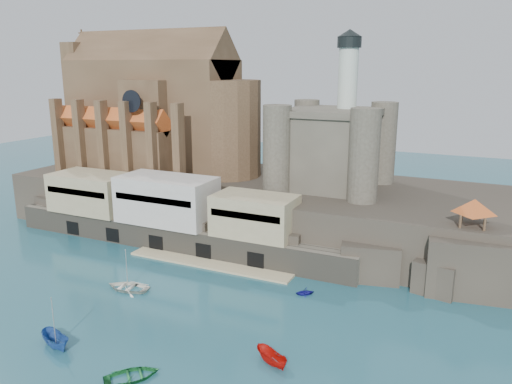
{
  "coord_description": "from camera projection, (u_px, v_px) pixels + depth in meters",
  "views": [
    {
      "loc": [
        42.63,
        -50.36,
        32.73
      ],
      "look_at": [
        4.26,
        32.0,
        9.76
      ],
      "focal_mm": 35.0,
      "sensor_mm": 36.0,
      "label": 1
    }
  ],
  "objects": [
    {
      "name": "ground",
      "position": [
        132.0,
        307.0,
        69.73
      ],
      "size": [
        300.0,
        300.0,
        0.0
      ],
      "primitive_type": "plane",
      "color": "#1B4C5A",
      "rests_on": "ground"
    },
    {
      "name": "rock_outcrop",
      "position": [
        468.0,
        265.0,
        74.26
      ],
      "size": [
        14.5,
        10.5,
        8.7
      ],
      "color": "#29241F",
      "rests_on": "ground"
    },
    {
      "name": "boat_7",
      "position": [
        305.0,
        294.0,
        73.6
      ],
      "size": [
        2.55,
        2.78,
        2.75
      ],
      "primitive_type": "imported",
      "rotation": [
        0.0,
        0.0,
        5.32
      ],
      "color": "#1A1890",
      "rests_on": "ground"
    },
    {
      "name": "pavilion",
      "position": [
        474.0,
        208.0,
        72.27
      ],
      "size": [
        6.4,
        6.4,
        5.4
      ],
      "color": "#4B3623",
      "rests_on": "rock_outcrop"
    },
    {
      "name": "boat_2",
      "position": [
        56.0,
        346.0,
        60.04
      ],
      "size": [
        2.68,
        2.65,
        5.45
      ],
      "primitive_type": "imported",
      "rotation": [
        0.0,
        0.0,
        1.22
      ],
      "color": "#28529E",
      "rests_on": "ground"
    },
    {
      "name": "church",
      "position": [
        159.0,
        115.0,
        110.97
      ],
      "size": [
        47.0,
        25.93,
        30.51
      ],
      "color": "#4B3623",
      "rests_on": "promontory"
    },
    {
      "name": "promontory",
      "position": [
        252.0,
        204.0,
        103.2
      ],
      "size": [
        100.0,
        36.0,
        10.0
      ],
      "color": "#29241F",
      "rests_on": "ground"
    },
    {
      "name": "quay",
      "position": [
        165.0,
        214.0,
        92.69
      ],
      "size": [
        70.0,
        12.0,
        13.05
      ],
      "color": "#625C4E",
      "rests_on": "ground"
    },
    {
      "name": "boat_6",
      "position": [
        128.0,
        289.0,
        75.36
      ],
      "size": [
        1.92,
        4.87,
        6.65
      ],
      "primitive_type": "imported",
      "rotation": [
        0.0,
        0.0,
        4.83
      ],
      "color": "white",
      "rests_on": "ground"
    },
    {
      "name": "castle_keep",
      "position": [
        332.0,
        144.0,
        94.76
      ],
      "size": [
        21.2,
        21.2,
        29.3
      ],
      "color": "#494539",
      "rests_on": "promontory"
    },
    {
      "name": "boat_5",
      "position": [
        271.0,
        363.0,
        56.64
      ],
      "size": [
        2.4,
        2.38,
        4.68
      ],
      "primitive_type": "imported",
      "rotation": [
        0.0,
        0.0,
        4.26
      ],
      "color": "#BD1009",
      "rests_on": "ground"
    },
    {
      "name": "boat_3",
      "position": [
        132.0,
        378.0,
        53.86
      ],
      "size": [
        3.92,
        3.77,
        5.91
      ],
      "primitive_type": "imported",
      "rotation": [
        0.0,
        0.0,
        2.39
      ],
      "color": "#1D7837",
      "rests_on": "ground"
    }
  ]
}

